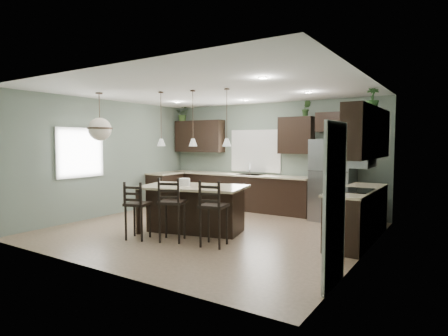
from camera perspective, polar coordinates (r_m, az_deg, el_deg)
ground at (r=7.67m, az=-2.28°, el=-9.50°), size 6.00×6.00×0.00m
pantry_door at (r=4.80m, az=16.51°, el=-5.41°), size 0.04×0.82×2.04m
window_back at (r=10.01m, az=4.85°, el=2.61°), size 1.35×0.02×1.00m
window_left at (r=9.01m, az=-21.11°, el=2.20°), size 0.02×1.10×1.00m
left_return_cabs at (r=10.56m, az=-8.99°, el=-3.34°), size 0.60×0.90×0.90m
left_return_countertop at (r=10.50m, az=-8.94°, el=-0.81°), size 0.66×0.96×0.04m
back_lower_cabs at (r=10.07m, az=1.79°, el=-3.66°), size 4.20×0.60×0.90m
back_countertop at (r=10.00m, az=1.73°, el=-1.00°), size 4.20×0.66×0.04m
sink_inset at (r=9.77m, az=3.99°, el=-1.03°), size 0.70×0.45×0.01m
faucet at (r=9.74m, az=3.91°, el=-0.20°), size 0.02×0.02×0.28m
back_upper_left at (r=10.81m, az=-3.77°, el=4.83°), size 1.55×0.34×0.90m
back_upper_right at (r=9.36m, az=10.94°, el=4.90°), size 0.85×0.34×0.90m
fridge_header at (r=9.03m, az=17.20°, el=6.74°), size 1.05×0.34×0.45m
right_lower_cabs at (r=7.28m, az=19.75°, el=-6.85°), size 0.60×2.35×0.90m
right_countertop at (r=7.21m, az=19.68°, el=-3.17°), size 0.66×2.35×0.04m
cooktop at (r=6.94m, az=19.17°, el=-3.22°), size 0.58×0.75×0.02m
wall_oven_front at (r=7.09m, az=16.82°, el=-7.07°), size 0.01×0.72×0.60m
right_upper_cabs at (r=7.13m, az=21.05°, el=5.01°), size 0.34×2.35×0.90m
microwave at (r=6.87m, az=20.09°, el=1.75°), size 0.40×0.75×0.40m
refrigerator at (r=8.82m, az=16.20°, el=-1.80°), size 0.90×0.74×1.85m
kitchen_island at (r=7.49m, az=-4.69°, el=-6.23°), size 2.25×1.60×0.92m
serving_dish at (r=7.50m, az=-6.11°, el=-2.12°), size 0.24×0.24×0.14m
bar_stool_left at (r=7.09m, az=-13.00°, el=-6.29°), size 0.50×0.50×1.07m
bar_stool_center at (r=6.83m, az=-7.90°, el=-6.23°), size 0.57×0.57×1.17m
bar_stool_right at (r=6.44m, az=-1.56°, el=-6.88°), size 0.50×0.50×1.15m
pendant_left at (r=7.69m, az=-9.57°, el=7.36°), size 0.17×0.17×1.10m
pendant_center at (r=7.38m, az=-4.77°, el=7.55°), size 0.17×0.17×1.10m
pendant_right at (r=7.13m, az=0.43°, el=7.69°), size 0.17×0.17×1.10m
chandelier at (r=8.15m, az=-18.44°, el=7.42°), size 0.51×0.51×0.99m
plant_back_left at (r=11.17m, az=-6.27°, el=8.18°), size 0.47×0.44×0.42m
plant_back_right at (r=9.27m, az=12.42°, el=8.84°), size 0.24×0.21×0.38m
plant_right_wall at (r=7.65m, az=21.70°, el=9.82°), size 0.29×0.29×0.41m
room_shell at (r=7.46m, az=-2.32°, el=3.29°), size 6.00×6.00×6.00m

